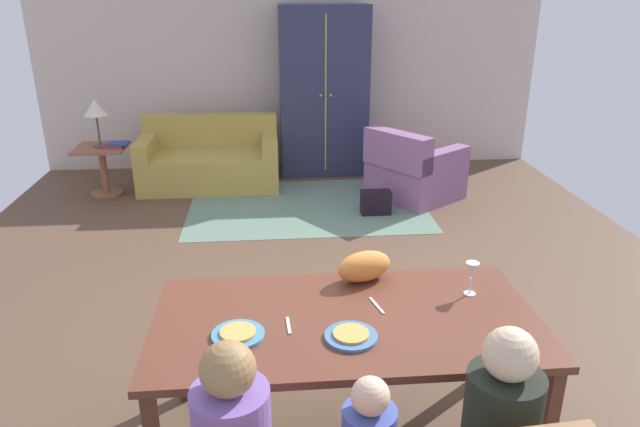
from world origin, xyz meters
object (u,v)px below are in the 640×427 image
book_lower (113,146)px  handbag (376,203)px  wine_glass (472,272)px  cat (364,266)px  plate_near_man (238,335)px  couch (210,161)px  book_upper (118,143)px  armoire (324,91)px  table_lamp (95,109)px  plate_near_child (351,336)px  armchair (413,172)px  side_table (103,164)px  dining_table (346,329)px

book_lower → handbag: (2.89, -0.87, -0.46)m
wine_glass → book_lower: 4.90m
cat → plate_near_man: bearing=-164.0°
couch → book_upper: couch is taller
plate_near_man → armoire: bearing=80.2°
table_lamp → armoire: bearing=15.2°
plate_near_child → wine_glass: wine_glass is taller
plate_near_child → table_lamp: size_ratio=0.46×
couch → book_upper: 1.08m
armchair → book_lower: size_ratio=5.43×
couch → side_table: couch is taller
dining_table → armchair: size_ratio=1.60×
dining_table → plate_near_man: plate_near_man is taller
dining_table → wine_glass: 0.74m
wine_glass → handbag: 3.23m
table_lamp → wine_glass: bearing=-53.6°
dining_table → cat: 0.44m
wine_glass → cat: bearing=158.9°
book_upper → dining_table: bearing=-63.6°
book_upper → couch: bearing=16.5°
table_lamp → book_lower: (0.15, -0.03, -0.41)m
wine_glass → armoire: size_ratio=0.09×
armoire → side_table: bearing=-164.8°
plate_near_man → armoire: (0.87, 5.05, 0.28)m
dining_table → plate_near_man: bearing=-167.1°
cat → couch: 4.30m
cat → book_upper: (-2.22, 3.79, -0.22)m
plate_near_child → dining_table: bearing=90.0°
table_lamp → plate_near_man: bearing=-67.9°
plate_near_man → couch: couch is taller
wine_glass → book_upper: wine_glass is taller
dining_table → wine_glass: size_ratio=10.27×
dining_table → plate_near_child: (-0.00, -0.18, 0.08)m
dining_table → armoire: armoire is taller
wine_glass → side_table: 5.04m
wine_glass → table_lamp: bearing=126.4°
side_table → table_lamp: table_lamp is taller
plate_near_child → table_lamp: 4.96m
plate_near_child → table_lamp: (-2.29, 4.39, 0.24)m
armoire → table_lamp: (-2.63, -0.72, -0.04)m
cat → armchair: 3.61m
armchair → side_table: (-3.55, 0.43, 0.06)m
handbag → plate_near_man: bearing=-110.5°
side_table → book_upper: 0.33m
plate_near_man → side_table: size_ratio=0.43×
side_table → book_lower: bearing=-11.9°
plate_near_child → armchair: size_ratio=0.21×
dining_table → plate_near_child: size_ratio=7.64×
plate_near_man → dining_table: bearing=12.9°
armoire → book_upper: bearing=-162.8°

